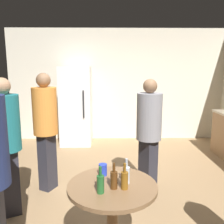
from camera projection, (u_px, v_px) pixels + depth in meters
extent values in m
cube|color=#9E7C56|center=(124.00, 192.00, 3.52)|extent=(5.20, 5.20, 0.10)
cube|color=silver|center=(118.00, 85.00, 5.86)|extent=(5.32, 0.06, 2.70)
cube|color=white|center=(76.00, 106.00, 5.50)|extent=(0.70, 0.65, 1.80)
cube|color=#262628|center=(84.00, 104.00, 5.15)|extent=(0.03, 0.03, 0.60)
cylinder|color=olive|center=(112.00, 224.00, 2.17)|extent=(0.10, 0.10, 0.70)
cylinder|color=olive|center=(112.00, 186.00, 2.11)|extent=(0.80, 0.80, 0.03)
cylinder|color=#8C5919|center=(125.00, 181.00, 2.02)|extent=(0.06, 0.06, 0.15)
cylinder|color=#8C5919|center=(125.00, 168.00, 2.00)|extent=(0.02, 0.02, 0.08)
cylinder|color=#593314|center=(114.00, 180.00, 2.02)|extent=(0.06, 0.06, 0.15)
cylinder|color=#593314|center=(114.00, 167.00, 2.00)|extent=(0.02, 0.02, 0.08)
cylinder|color=#26662D|center=(100.00, 184.00, 1.95)|extent=(0.06, 0.06, 0.15)
cylinder|color=#26662D|center=(100.00, 171.00, 1.93)|extent=(0.02, 0.02, 0.08)
cylinder|color=silver|center=(126.00, 175.00, 2.12)|extent=(0.06, 0.06, 0.15)
cylinder|color=silver|center=(127.00, 163.00, 2.10)|extent=(0.02, 0.02, 0.08)
cylinder|color=blue|center=(103.00, 170.00, 2.29)|extent=(0.08, 0.08, 0.11)
cube|color=#2D2D38|center=(47.00, 161.00, 3.45)|extent=(0.25, 0.27, 0.83)
cylinder|color=orange|center=(45.00, 111.00, 3.32)|extent=(0.46, 0.46, 0.66)
sphere|color=#8C6647|center=(43.00, 80.00, 3.24)|extent=(0.20, 0.20, 0.20)
cube|color=#2D2D38|center=(148.00, 166.00, 3.33)|extent=(0.26, 0.28, 0.80)
cylinder|color=gray|center=(149.00, 117.00, 3.20)|extent=(0.47, 0.47, 0.63)
sphere|color=#8C6647|center=(150.00, 86.00, 3.12)|extent=(0.19, 0.19, 0.19)
cube|color=#2D2D38|center=(10.00, 183.00, 2.84)|extent=(0.27, 0.25, 0.81)
cylinder|color=#1E727A|center=(5.00, 123.00, 2.70)|extent=(0.46, 0.46, 0.64)
sphere|color=tan|center=(2.00, 86.00, 2.63)|extent=(0.19, 0.19, 0.19)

